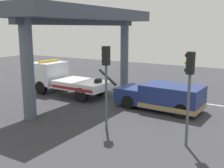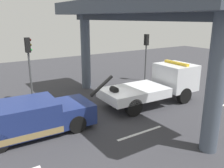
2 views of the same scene
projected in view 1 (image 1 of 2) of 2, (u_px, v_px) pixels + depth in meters
ground_plane at (104, 101)px, 19.03m from camera, size 60.00×40.00×0.10m
lane_stripe_west at (203, 103)px, 18.27m from camera, size 2.60×0.16×0.01m
lane_stripe_mid at (123, 92)px, 21.31m from camera, size 2.60×0.16×0.01m
lane_stripe_east at (64, 84)px, 24.36m from camera, size 2.60×0.16×0.01m
tow_truck_white at (62, 78)px, 20.70m from camera, size 7.30×2.64×2.46m
towed_van_green at (163, 97)px, 16.71m from camera, size 5.28×2.40×1.58m
overpass_structure at (87, 20)px, 18.63m from camera, size 3.60×12.71×6.18m
traffic_light_near at (189, 78)px, 11.17m from camera, size 0.39×0.32×3.98m
traffic_light_far at (106, 69)px, 13.19m from camera, size 0.39×0.32×4.06m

